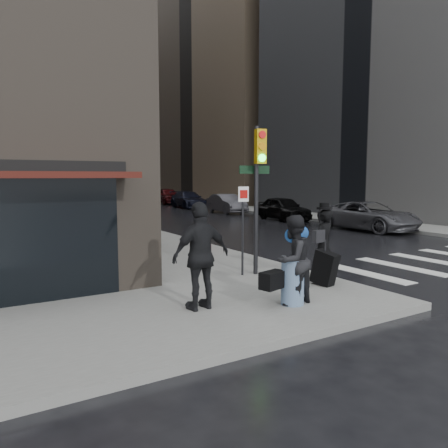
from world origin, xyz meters
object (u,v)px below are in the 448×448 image
(parked_car_4, at_px, (168,196))
(parked_car_3, at_px, (189,200))
(parked_car_5, at_px, (145,194))
(fire_hydrant, at_px, (206,237))
(parked_car_1, at_px, (283,208))
(parked_car_0, at_px, (369,216))
(man_greycoat, at_px, (201,256))
(traffic_light, at_px, (257,180))
(man_overcoat, at_px, (324,248))
(man_jeans, at_px, (292,260))
(parked_car_2, at_px, (227,204))

(parked_car_4, bearing_deg, parked_car_3, -92.45)
(parked_car_4, relative_size, parked_car_5, 0.99)
(fire_hydrant, height_order, parked_car_5, parked_car_5)
(fire_hydrant, xyz_separation_m, parked_car_1, (9.40, 7.44, 0.19))
(parked_car_3, distance_m, parked_car_4, 6.14)
(parked_car_1, relative_size, parked_car_4, 0.93)
(parked_car_0, height_order, parked_car_1, parked_car_1)
(man_greycoat, relative_size, parked_car_0, 0.40)
(traffic_light, bearing_deg, man_overcoat, -43.75)
(fire_hydrant, height_order, parked_car_4, parked_car_4)
(man_jeans, xyz_separation_m, traffic_light, (0.90, 2.46, 1.52))
(man_jeans, distance_m, fire_hydrant, 6.99)
(man_overcoat, distance_m, man_jeans, 2.25)
(man_overcoat, height_order, parked_car_2, man_overcoat)
(parked_car_3, bearing_deg, parked_car_2, -85.66)
(traffic_light, height_order, fire_hydrant, traffic_light)
(traffic_light, bearing_deg, man_greycoat, -136.13)
(man_greycoat, xyz_separation_m, parked_car_1, (12.86, 13.52, -0.45))
(traffic_light, relative_size, fire_hydrant, 4.46)
(traffic_light, bearing_deg, man_jeans, -101.86)
(man_greycoat, relative_size, parked_car_5, 0.45)
(fire_hydrant, height_order, parked_car_2, parked_car_2)
(parked_car_2, bearing_deg, man_jeans, -113.02)
(fire_hydrant, relative_size, parked_car_5, 0.18)
(man_jeans, relative_size, parked_car_3, 0.37)
(man_overcoat, xyz_separation_m, parked_car_0, (9.69, 6.93, -0.23))
(parked_car_5, bearing_deg, parked_car_4, -89.03)
(man_greycoat, distance_m, parked_car_4, 34.51)
(parked_car_3, bearing_deg, parked_car_5, 90.47)
(parked_car_1, bearing_deg, parked_car_5, 94.15)
(man_jeans, height_order, traffic_light, traffic_light)
(man_overcoat, distance_m, parked_car_3, 26.78)
(parked_car_0, xyz_separation_m, parked_car_4, (0.14, 24.37, 0.06))
(parked_car_5, bearing_deg, man_jeans, -105.70)
(parked_car_3, height_order, parked_car_4, parked_car_4)
(parked_car_0, bearing_deg, traffic_light, -154.41)
(man_greycoat, bearing_deg, man_overcoat, -175.47)
(parked_car_1, bearing_deg, man_greycoat, -128.05)
(parked_car_1, xyz_separation_m, parked_car_5, (0.58, 24.37, 0.04))
(man_jeans, distance_m, parked_car_2, 23.04)
(traffic_light, distance_m, parked_car_0, 12.24)
(man_jeans, bearing_deg, traffic_light, -125.44)
(fire_hydrant, bearing_deg, parked_car_1, 38.35)
(parked_car_4, bearing_deg, man_jeans, -104.95)
(parked_car_1, height_order, parked_car_3, parked_car_1)
(parked_car_3, bearing_deg, parked_car_4, 86.95)
(parked_car_3, bearing_deg, traffic_light, -108.47)
(parked_car_0, relative_size, parked_car_2, 1.23)
(traffic_light, bearing_deg, fire_hydrant, 86.12)
(man_overcoat, bearing_deg, traffic_light, -63.78)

